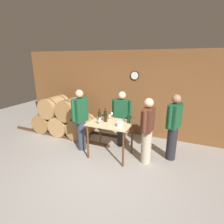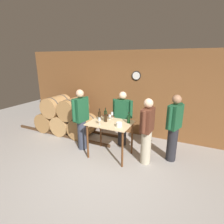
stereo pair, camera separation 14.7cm
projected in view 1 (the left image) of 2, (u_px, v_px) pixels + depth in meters
ground_plane at (101, 175)px, 3.81m from camera, size 14.00×14.00×0.00m
back_wall at (135, 94)px, 5.58m from camera, size 8.40×0.08×2.70m
barrel_rack at (64, 118)px, 5.84m from camera, size 3.67×0.87×1.25m
tasting_table at (110, 129)px, 4.39m from camera, size 1.06×0.80×0.92m
wine_bottle_far_left at (99, 116)px, 4.51m from camera, size 0.08×0.08×0.30m
wine_bottle_left at (105, 114)px, 4.62m from camera, size 0.07×0.07×0.29m
wine_bottle_center at (106, 118)px, 4.39m from camera, size 0.08×0.08×0.28m
wine_bottle_right at (129, 119)px, 4.30m from camera, size 0.08×0.08×0.28m
wine_glass_near_left at (100, 120)px, 4.18m from camera, size 0.06×0.06×0.17m
wine_glass_near_center at (110, 116)px, 4.55m from camera, size 0.07×0.07×0.12m
wine_glass_near_right at (112, 114)px, 4.65m from camera, size 0.06×0.06×0.16m
ice_bucket at (120, 124)px, 4.07m from camera, size 0.14×0.14×0.11m
person_host at (81, 119)px, 4.69m from camera, size 0.29×0.58×1.68m
person_visitor_with_scarf at (173, 126)px, 4.21m from camera, size 0.34×0.56×1.66m
person_visitor_bearded at (147, 130)px, 4.07m from camera, size 0.25×0.59×1.61m
person_visitor_near_door at (122, 118)px, 4.96m from camera, size 0.59×0.24×1.59m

